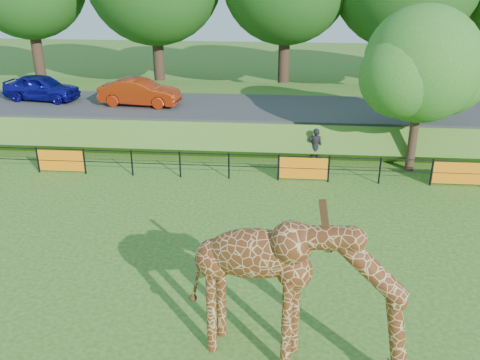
{
  "coord_description": "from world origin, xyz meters",
  "views": [
    {
      "loc": [
        2.19,
        -11.97,
        8.44
      ],
      "look_at": [
        0.87,
        3.18,
        2.0
      ],
      "focal_mm": 40.0,
      "sensor_mm": 36.0,
      "label": 1
    }
  ],
  "objects_px": {
    "car_red": "(140,92)",
    "visitor": "(315,146)",
    "giraffe": "(299,294)",
    "car_blue": "(41,87)",
    "tree_east": "(424,69)"
  },
  "relations": [
    {
      "from": "car_red",
      "to": "car_blue",
      "type": "bearing_deg",
      "value": 89.18
    },
    {
      "from": "car_red",
      "to": "tree_east",
      "type": "bearing_deg",
      "value": -102.76
    },
    {
      "from": "giraffe",
      "to": "car_blue",
      "type": "relative_size",
      "value": 1.29
    },
    {
      "from": "visitor",
      "to": "car_red",
      "type": "bearing_deg",
      "value": -23.09
    },
    {
      "from": "giraffe",
      "to": "car_red",
      "type": "height_order",
      "value": "giraffe"
    },
    {
      "from": "tree_east",
      "to": "car_blue",
      "type": "bearing_deg",
      "value": 165.29
    },
    {
      "from": "car_red",
      "to": "visitor",
      "type": "height_order",
      "value": "car_red"
    },
    {
      "from": "giraffe",
      "to": "car_red",
      "type": "relative_size",
      "value": 1.26
    },
    {
      "from": "car_blue",
      "to": "visitor",
      "type": "bearing_deg",
      "value": -98.88
    },
    {
      "from": "car_blue",
      "to": "tree_east",
      "type": "bearing_deg",
      "value": -96.06
    },
    {
      "from": "car_blue",
      "to": "car_red",
      "type": "bearing_deg",
      "value": -87.54
    },
    {
      "from": "giraffe",
      "to": "visitor",
      "type": "xyz_separation_m",
      "value": [
        0.92,
        12.38,
        -0.99
      ]
    },
    {
      "from": "car_blue",
      "to": "car_red",
      "type": "height_order",
      "value": "car_blue"
    },
    {
      "from": "visitor",
      "to": "giraffe",
      "type": "bearing_deg",
      "value": 86.62
    },
    {
      "from": "visitor",
      "to": "tree_east",
      "type": "bearing_deg",
      "value": 176.34
    }
  ]
}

